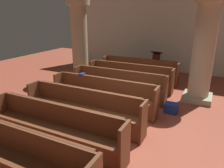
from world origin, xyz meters
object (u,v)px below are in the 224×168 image
pew_row_3 (103,93)px  pew_row_0 (139,69)px  pew_row_5 (55,126)px  hymn_book (82,74)px  pew_row_2 (118,83)px  kneeler_box_blue (171,108)px  pillar_far_side (79,38)px  pew_row_6 (12,154)px  pew_row_1 (130,75)px  lectern (156,64)px  pillar_aisle_side (204,47)px  pew_row_4 (83,107)px

pew_row_3 → pew_row_0: bearing=90.0°
pew_row_5 → hymn_book: 2.46m
pew_row_0 → pew_row_2: 2.09m
pew_row_3 → kneeler_box_blue: pew_row_3 is taller
pillar_far_side → pew_row_6: bearing=-66.6°
pew_row_1 → hymn_book: (-0.83, -1.90, 0.44)m
pew_row_5 → kneeler_box_blue: 3.32m
pew_row_1 → lectern: bearing=81.7°
pillar_aisle_side → lectern: bearing=129.9°
kneeler_box_blue → pew_row_2: bearing=167.9°
pew_row_6 → lectern: bearing=87.4°
lectern → hymn_book: size_ratio=5.01×
pew_row_1 → pew_row_3: (0.00, -2.09, 0.00)m
pillar_aisle_side → lectern: (-2.07, 2.48, -1.26)m
pew_row_1 → pew_row_4: 3.13m
pew_row_2 → pew_row_5: 3.13m
pillar_far_side → lectern: (2.72, 2.10, -1.26)m
pew_row_2 → pew_row_4: same height
pew_row_2 → lectern: 3.43m
pew_row_0 → pew_row_3: bearing=-90.0°
pew_row_4 → pew_row_5: bearing=-90.0°
pew_row_5 → pew_row_4: bearing=90.0°
pillar_aisle_side → pillar_far_side: size_ratio=1.00×
pew_row_5 → kneeler_box_blue: bearing=55.9°
pew_row_2 → pew_row_4: 2.09m
pew_row_6 → pillar_far_side: bearing=113.4°
pew_row_6 → pillar_far_side: 6.09m
pew_row_5 → pillar_far_side: pillar_far_side is taller
pew_row_5 → pillar_far_side: bearing=118.1°
pew_row_0 → pew_row_6: bearing=-90.0°
pew_row_0 → pew_row_5: 5.21m
lectern → kneeler_box_blue: (1.50, -3.81, -0.32)m
pillar_far_side → kneeler_box_blue: bearing=-22.0°
pew_row_5 → kneeler_box_blue: (1.85, 2.73, -0.35)m
pew_row_2 → hymn_book: 1.27m
pew_row_1 → pillar_aisle_side: pillar_aisle_side is taller
pew_row_0 → lectern: bearing=75.3°
pew_row_1 → pew_row_2: (0.00, -1.04, 0.00)m
pew_row_2 → pew_row_6: same height
pew_row_6 → pew_row_5: bearing=90.0°
pew_row_3 → pew_row_4: 1.04m
pew_row_1 → pew_row_5: size_ratio=1.00×
pew_row_1 → kneeler_box_blue: size_ratio=8.89×
pillar_far_side → kneeler_box_blue: pillar_far_side is taller
kneeler_box_blue → pew_row_6: bearing=-116.1°
pillar_far_side → lectern: 3.66m
pillar_aisle_side → hymn_book: pillar_aisle_side is taller
pew_row_6 → lectern: (0.35, 7.58, -0.04)m
kneeler_box_blue → pew_row_3: bearing=-160.8°
pew_row_4 → kneeler_box_blue: pew_row_4 is taller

